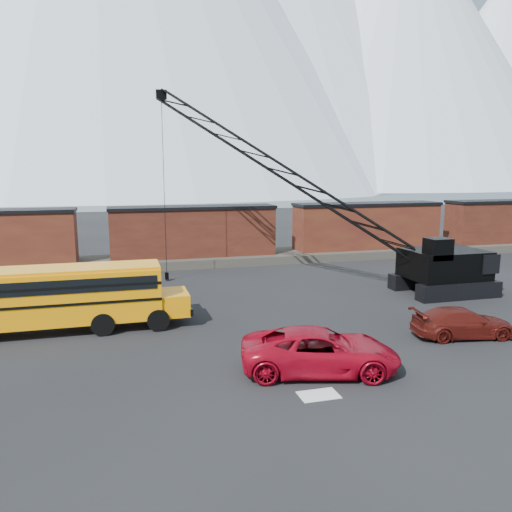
{
  "coord_description": "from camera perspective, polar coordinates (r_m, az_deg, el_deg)",
  "views": [
    {
      "loc": [
        -6.0,
        -19.22,
        7.8
      ],
      "look_at": [
        1.42,
        7.56,
        3.0
      ],
      "focal_mm": 35.0,
      "sensor_mm": 36.0,
      "label": 1
    }
  ],
  "objects": [
    {
      "name": "maroon_suv",
      "position": [
        25.66,
        22.53,
        -7.05
      ],
      "size": [
        5.02,
        2.65,
        1.39
      ],
      "primitive_type": "imported",
      "rotation": [
        0.0,
        0.0,
        1.42
      ],
      "color": "#4B110D",
      "rests_on": "ground"
    },
    {
      "name": "snow_patch",
      "position": [
        18.29,
        7.17,
        -15.48
      ],
      "size": [
        1.4,
        0.9,
        0.02
      ],
      "primitive_type": "cube",
      "color": "silver",
      "rests_on": "ground"
    },
    {
      "name": "gravel_berm",
      "position": [
        42.32,
        -7.09,
        -0.42
      ],
      "size": [
        120.0,
        5.0,
        0.7
      ],
      "primitive_type": "cube",
      "color": "#4A443C",
      "rests_on": "ground"
    },
    {
      "name": "boxcar_east_far",
      "position": [
        56.29,
        27.12,
        3.59
      ],
      "size": [
        13.7,
        3.1,
        4.17
      ],
      "color": "#512116",
      "rests_on": "gravel_berm"
    },
    {
      "name": "boxcar_east_near",
      "position": [
        47.0,
        12.55,
        3.41
      ],
      "size": [
        13.7,
        3.1,
        4.17
      ],
      "color": "#421612",
      "rests_on": "gravel_berm"
    },
    {
      "name": "ground",
      "position": [
        21.6,
        1.76,
        -11.38
      ],
      "size": [
        160.0,
        160.0,
        0.0
      ],
      "primitive_type": "plane",
      "color": "black",
      "rests_on": "ground"
    },
    {
      "name": "red_pickup",
      "position": [
        19.92,
        7.34,
        -10.69
      ],
      "size": [
        6.68,
        4.33,
        1.71
      ],
      "primitive_type": "imported",
      "rotation": [
        0.0,
        0.0,
        1.31
      ],
      "color": "#9F071A",
      "rests_on": "ground"
    },
    {
      "name": "school_bus",
      "position": [
        25.96,
        -21.27,
        -4.26
      ],
      "size": [
        11.65,
        2.65,
        3.19
      ],
      "color": "orange",
      "rests_on": "ground"
    },
    {
      "name": "boxcar_mid",
      "position": [
        41.96,
        -7.16,
        2.83
      ],
      "size": [
        13.7,
        3.1,
        4.17
      ],
      "color": "#512116",
      "rests_on": "gravel_berm"
    },
    {
      "name": "mountain_ridge",
      "position": [
        313.91,
        -14.04,
        25.18
      ],
      "size": [
        800.0,
        340.0,
        240.0
      ],
      "color": "white",
      "rests_on": "ground"
    },
    {
      "name": "crawler_crane",
      "position": [
        32.89,
        3.62,
        9.28
      ],
      "size": [
        20.03,
        10.89,
        13.29
      ],
      "color": "black",
      "rests_on": "ground"
    }
  ]
}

